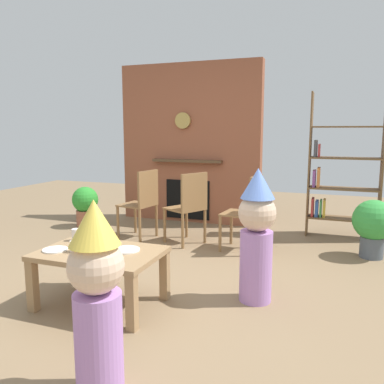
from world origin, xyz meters
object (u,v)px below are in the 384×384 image
Objects in this scene: paper_cup_far_left at (76,235)px; potted_plant_short at (85,204)px; bookshelf at (338,173)px; paper_cup_center at (87,246)px; paper_cup_near_right at (110,238)px; child_with_cone_hat at (97,295)px; paper_plate_rear at (55,250)px; child_in_pink at (257,232)px; dining_chair_left at (143,200)px; birthday_cake_slice at (87,253)px; dining_chair_right at (248,208)px; coffee_table at (100,260)px; paper_plate_front at (126,250)px; paper_cup_far_right at (106,256)px; dining_chair_middle at (189,204)px; paper_cup_near_left at (75,246)px; potted_plant_tall at (373,224)px.

paper_cup_far_left is 2.41m from potted_plant_short.
bookshelf reaches higher than paper_cup_center.
paper_cup_near_right is 1.33m from child_with_cone_hat.
paper_cup_near_right reaches higher than paper_plate_rear.
child_with_cone_hat is 1.56m from child_in_pink.
paper_plate_rear is at bearing -59.62° from potted_plant_short.
birthday_cake_slice is at bearing 116.18° from dining_chair_left.
child_with_cone_hat is 1.18× the size of dining_chair_left.
potted_plant_short is at bearing 125.67° from birthday_cake_slice.
dining_chair_right is (1.16, 1.65, 0.00)m from paper_cup_far_left.
potted_plant_short is at bearing 123.62° from paper_cup_far_left.
potted_plant_short is at bearing -4.40° from dining_chair_left.
paper_plate_front reaches higher than coffee_table.
child_in_pink reaches higher than dining_chair_right.
dining_chair_right is (-0.97, -1.04, -0.34)m from bookshelf.
child_in_pink is (0.96, 0.74, 0.08)m from paper_cup_far_right.
dining_chair_middle is (0.43, 1.67, 0.00)m from paper_cup_far_left.
child_with_cone_hat is at bearing -60.40° from paper_cup_far_right.
paper_cup_far_left is at bearing 135.72° from birthday_cake_slice.
bookshelf reaches higher than potted_plant_short.
paper_plate_rear is at bearing 16.17° from child_with_cone_hat.
paper_cup_near_right is at bearing 149.58° from paper_plate_front.
coffee_table is at bearing 117.01° from dining_chair_middle.
paper_cup_far_left reaches higher than paper_cup_near_left.
paper_cup_near_right is 2.88m from potted_plant_tall.
paper_plate_rear is at bearing -159.96° from paper_plate_front.
paper_cup_center is at bearing 115.03° from dining_chair_left.
paper_cup_near_right reaches higher than coffee_table.
child_with_cone_hat is 2.78m from dining_chair_right.
potted_plant_tall is at bearing 43.90° from coffee_table.
dining_chair_middle is 1.52× the size of potted_plant_short.
child_with_cone_hat is at bearing 92.35° from dining_chair_right.
child_with_cone_hat is at bearing -107.02° from bookshelf.
birthday_cake_slice is at bearing -54.33° from potted_plant_short.
paper_cup_near_right is 0.86× the size of paper_cup_far_right.
paper_cup_near_right is at bearing -50.00° from potted_plant_short.
bookshelf is 9.57× the size of paper_plate_rear.
bookshelf is at bearing 63.16° from paper_cup_far_right.
child_in_pink reaches higher than paper_cup_center.
paper_cup_near_left is at bearing -137.03° from potted_plant_tall.
paper_cup_center is at bearing 0.93° from child_in_pink.
dining_chair_middle is at bearing 93.66° from paper_cup_far_right.
dining_chair_middle is at bearing -74.90° from child_in_pink.
paper_cup_far_right is 1.21m from child_in_pink.
dining_chair_left is (-0.55, 1.68, 0.01)m from paper_cup_near_right.
paper_cup_near_left reaches higher than paper_plate_front.
paper_cup_near_left is 1.15m from child_with_cone_hat.
child_with_cone_hat reaches higher than paper_cup_near_left.
potted_plant_short is at bearing 128.13° from paper_cup_far_right.
paper_cup_far_left reaches higher than paper_plate_rear.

